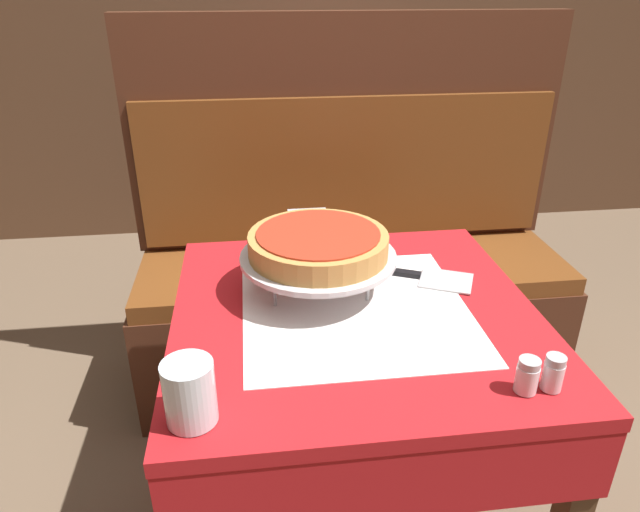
{
  "coord_description": "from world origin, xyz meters",
  "views": [
    {
      "loc": [
        -0.2,
        -1.01,
        1.36
      ],
      "look_at": [
        -0.07,
        0.06,
        0.82
      ],
      "focal_mm": 32.0,
      "sensor_mm": 36.0,
      "label": 1
    }
  ],
  "objects": [
    {
      "name": "pizza_server",
      "position": [
        0.17,
        0.12,
        0.73
      ],
      "size": [
        0.27,
        0.17,
        0.01
      ],
      "color": "#BCBCC1",
      "rests_on": "dining_table_front"
    },
    {
      "name": "pizza_pan_stand",
      "position": [
        -0.07,
        0.09,
        0.8
      ],
      "size": [
        0.34,
        0.34,
        0.09
      ],
      "color": "#ADADB2",
      "rests_on": "dining_table_front"
    },
    {
      "name": "water_glass_near",
      "position": [
        -0.32,
        -0.3,
        0.78
      ],
      "size": [
        0.08,
        0.08,
        0.11
      ],
      "color": "silver",
      "rests_on": "dining_table_front"
    },
    {
      "name": "deep_dish_pizza",
      "position": [
        -0.07,
        0.09,
        0.84
      ],
      "size": [
        0.3,
        0.3,
        0.05
      ],
      "color": "#C68E47",
      "rests_on": "pizza_pan_stand"
    },
    {
      "name": "dining_table_front",
      "position": [
        0.0,
        0.0,
        0.62
      ],
      "size": [
        0.76,
        0.76,
        0.73
      ],
      "color": "red",
      "rests_on": "ground_plane"
    },
    {
      "name": "condiment_caddy",
      "position": [
        0.15,
        1.71,
        0.76
      ],
      "size": [
        0.15,
        0.15,
        0.14
      ],
      "color": "black",
      "rests_on": "dining_table_rear"
    },
    {
      "name": "dining_table_rear",
      "position": [
        0.19,
        1.72,
        0.62
      ],
      "size": [
        0.66,
        0.66,
        0.73
      ],
      "color": "red",
      "rests_on": "ground_plane"
    },
    {
      "name": "back_wall_panel",
      "position": [
        0.0,
        2.19,
        1.2
      ],
      "size": [
        6.0,
        0.04,
        2.4
      ],
      "primitive_type": "cube",
      "color": "brown",
      "rests_on": "ground_plane"
    },
    {
      "name": "booth_bench",
      "position": [
        0.13,
        0.73,
        0.37
      ],
      "size": [
        1.46,
        0.46,
        1.26
      ],
      "color": "#4C2819",
      "rests_on": "ground_plane"
    },
    {
      "name": "salt_shaker",
      "position": [
        0.24,
        -0.3,
        0.76
      ],
      "size": [
        0.04,
        0.04,
        0.06
      ],
      "color": "silver",
      "rests_on": "dining_table_front"
    },
    {
      "name": "napkin_holder",
      "position": [
        -0.07,
        0.34,
        0.77
      ],
      "size": [
        0.1,
        0.05,
        0.09
      ],
      "color": "#B2B2B7",
      "rests_on": "dining_table_front"
    },
    {
      "name": "pepper_shaker",
      "position": [
        0.28,
        -0.3,
        0.76
      ],
      "size": [
        0.04,
        0.04,
        0.07
      ],
      "color": "silver",
      "rests_on": "dining_table_front"
    }
  ]
}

